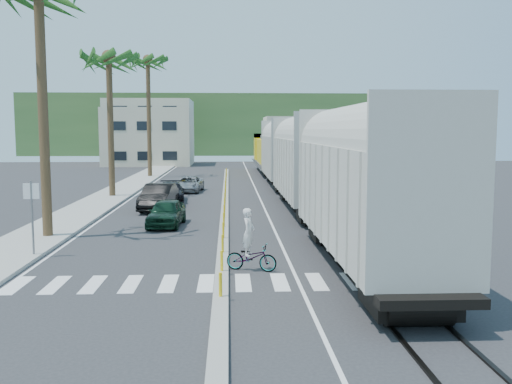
# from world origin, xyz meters

# --- Properties ---
(ground) EXTENTS (140.00, 140.00, 0.00)m
(ground) POSITION_xyz_m (0.00, 0.00, 0.00)
(ground) COLOR #28282B
(ground) RESTS_ON ground
(sidewalk) EXTENTS (3.00, 90.00, 0.15)m
(sidewalk) POSITION_xyz_m (-8.50, 25.00, 0.07)
(sidewalk) COLOR gray
(sidewalk) RESTS_ON ground
(rails) EXTENTS (1.56, 100.00, 0.06)m
(rails) POSITION_xyz_m (5.00, 28.00, 0.03)
(rails) COLOR black
(rails) RESTS_ON ground
(median) EXTENTS (0.45, 60.00, 0.85)m
(median) POSITION_xyz_m (0.00, 19.96, 0.09)
(median) COLOR gray
(median) RESTS_ON ground
(crosswalk) EXTENTS (14.00, 2.20, 0.01)m
(crosswalk) POSITION_xyz_m (0.00, -2.00, 0.01)
(crosswalk) COLOR silver
(crosswalk) RESTS_ON ground
(lane_markings) EXTENTS (9.42, 90.00, 0.01)m
(lane_markings) POSITION_xyz_m (-2.15, 25.00, 0.00)
(lane_markings) COLOR silver
(lane_markings) RESTS_ON ground
(freight_train) EXTENTS (3.00, 60.94, 5.85)m
(freight_train) POSITION_xyz_m (5.00, 20.23, 2.91)
(freight_train) COLOR #B3AFA4
(freight_train) RESTS_ON ground
(palm_trees) EXTENTS (3.50, 37.20, 13.75)m
(palm_trees) POSITION_xyz_m (-8.10, 22.70, 10.81)
(palm_trees) COLOR brown
(palm_trees) RESTS_ON ground
(street_sign) EXTENTS (0.60, 0.08, 3.00)m
(street_sign) POSITION_xyz_m (-7.30, 2.00, 1.97)
(street_sign) COLOR slate
(street_sign) RESTS_ON ground
(buildings) EXTENTS (38.00, 27.00, 10.00)m
(buildings) POSITION_xyz_m (-6.41, 71.66, 4.36)
(buildings) COLOR beige
(buildings) RESTS_ON ground
(hillside) EXTENTS (80.00, 20.00, 12.00)m
(hillside) POSITION_xyz_m (0.00, 100.00, 6.00)
(hillside) COLOR #385628
(hillside) RESTS_ON ground
(car_lead) EXTENTS (2.21, 4.30, 1.39)m
(car_lead) POSITION_xyz_m (-2.97, 9.20, 0.69)
(car_lead) COLOR black
(car_lead) RESTS_ON ground
(car_second) EXTENTS (2.50, 5.17, 1.61)m
(car_second) POSITION_xyz_m (-4.08, 15.15, 0.81)
(car_second) COLOR black
(car_second) RESTS_ON ground
(car_third) EXTENTS (2.53, 4.86, 1.33)m
(car_third) POSITION_xyz_m (-3.78, 19.47, 0.67)
(car_third) COLOR black
(car_third) RESTS_ON ground
(car_rear) EXTENTS (2.78, 4.74, 1.22)m
(car_rear) POSITION_xyz_m (-2.96, 25.65, 0.61)
(car_rear) COLOR #96989B
(car_rear) RESTS_ON ground
(cyclist) EXTENTS (1.75, 2.21, 2.22)m
(cyclist) POSITION_xyz_m (1.01, -0.42, 0.69)
(cyclist) COLOR #9EA0A5
(cyclist) RESTS_ON ground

